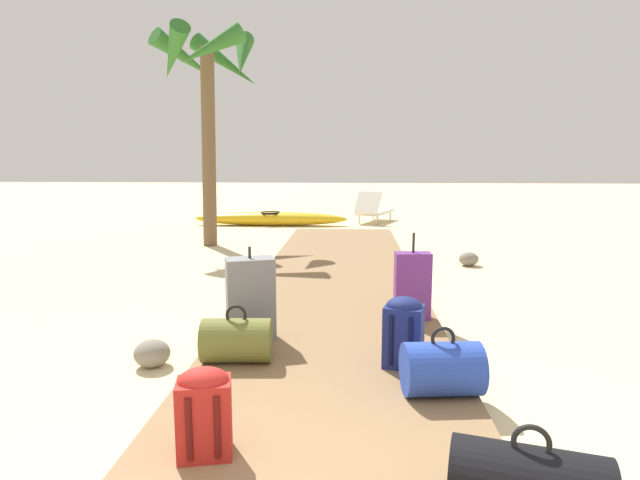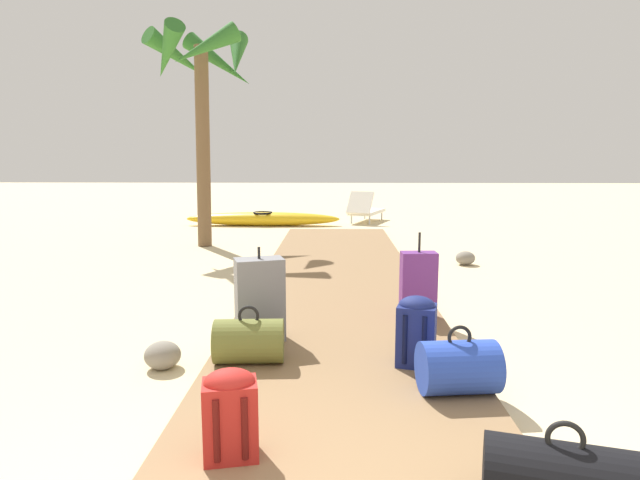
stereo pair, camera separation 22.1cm
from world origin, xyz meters
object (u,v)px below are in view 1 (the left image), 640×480
at_px(duffel_bag_blue, 442,369).
at_px(kayak, 271,219).
at_px(backpack_navy, 404,330).
at_px(suitcase_purple, 412,286).
at_px(palm_tree_far_left, 209,76).
at_px(backpack_red, 204,410).
at_px(suitcase_grey, 251,299).
at_px(duffel_bag_olive, 237,340).
at_px(lounge_chair, 373,210).

distance_m(duffel_bag_blue, kayak, 9.84).
relative_size(backpack_navy, kayak, 0.14).
xyz_separation_m(duffel_bag_blue, kayak, (-2.59, 9.49, -0.09)).
distance_m(suitcase_purple, palm_tree_far_left, 6.50).
bearing_deg(kayak, duffel_bag_blue, -74.73).
relative_size(duffel_bag_blue, backpack_navy, 1.01).
distance_m(backpack_red, suitcase_grey, 1.85).
bearing_deg(backpack_red, suitcase_purple, 61.60).
bearing_deg(duffel_bag_olive, suitcase_grey, 88.68).
xyz_separation_m(duffel_bag_blue, duffel_bag_olive, (-1.49, 0.50, -0.01)).
bearing_deg(lounge_chair, suitcase_purple, -89.79).
height_order(duffel_bag_blue, duffel_bag_olive, duffel_bag_blue).
height_order(suitcase_grey, suitcase_purple, suitcase_purple).
bearing_deg(suitcase_grey, backpack_navy, -23.16).
bearing_deg(palm_tree_far_left, duffel_bag_olive, -73.81).
distance_m(suitcase_purple, kayak, 8.20).
height_order(backpack_red, palm_tree_far_left, palm_tree_far_left).
bearing_deg(kayak, lounge_chair, 16.99).
relative_size(backpack_navy, suitcase_purple, 0.63).
bearing_deg(duffel_bag_olive, backpack_red, -85.07).
bearing_deg(backpack_red, backpack_navy, 48.16).
distance_m(suitcase_grey, palm_tree_far_left, 6.47).
xyz_separation_m(duffel_bag_olive, lounge_chair, (1.45, 9.78, 0.08)).
relative_size(backpack_red, suitcase_purple, 0.57).
bearing_deg(duffel_bag_blue, backpack_navy, 113.48).
distance_m(backpack_red, kayak, 10.39).
bearing_deg(duffel_bag_olive, kayak, 96.98).
bearing_deg(suitcase_purple, palm_tree_far_left, 123.57).
bearing_deg(palm_tree_far_left, backpack_navy, -63.52).
relative_size(suitcase_grey, suitcase_purple, 0.96).
distance_m(duffel_bag_blue, backpack_red, 1.60).
bearing_deg(kayak, suitcase_purple, -71.63).
height_order(duffel_bag_blue, palm_tree_far_left, palm_tree_far_left).
distance_m(duffel_bag_blue, backpack_navy, 0.54).
height_order(backpack_navy, suitcase_purple, suitcase_purple).
xyz_separation_m(backpack_navy, palm_tree_far_left, (-3.06, 6.14, 2.78)).
bearing_deg(kayak, palm_tree_far_left, -103.29).
height_order(duffel_bag_olive, lounge_chair, lounge_chair).
bearing_deg(suitcase_grey, suitcase_purple, 25.01).
height_order(suitcase_grey, palm_tree_far_left, palm_tree_far_left).
xyz_separation_m(duffel_bag_olive, palm_tree_far_left, (-1.78, 6.13, 2.89)).
xyz_separation_m(palm_tree_far_left, lounge_chair, (3.23, 3.65, -2.81)).
xyz_separation_m(suitcase_grey, kayak, (-1.11, 8.47, -0.27)).
bearing_deg(duffel_bag_olive, suitcase_purple, 39.29).
bearing_deg(suitcase_purple, duffel_bag_olive, -140.71).
bearing_deg(duffel_bag_blue, duffel_bag_olive, 161.51).
xyz_separation_m(suitcase_purple, lounge_chair, (-0.03, 8.56, -0.08)).
relative_size(suitcase_purple, palm_tree_far_left, 0.21).
relative_size(palm_tree_far_left, kayak, 1.08).
distance_m(backpack_red, palm_tree_far_left, 8.18).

